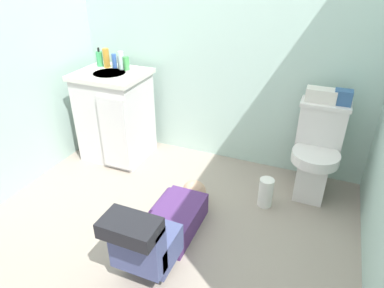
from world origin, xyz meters
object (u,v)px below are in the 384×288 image
Objects in this scene: vanity_cabinet at (116,115)px; faucet at (119,62)px; soap_dispenser at (100,59)px; bottle_blue at (114,61)px; bottle_amber at (106,58)px; bottle_green at (126,63)px; bottle_clear at (121,60)px; toilet at (316,152)px; toiletry_bag at (343,97)px; tissue_box at (321,95)px; paper_towel_roll at (266,192)px; person_plumber at (163,226)px.

faucet is (-0.00, 0.15, 0.45)m from vanity_cabinet.
vanity_cabinet is 0.52m from soap_dispenser.
bottle_blue is (-0.04, 0.13, 0.46)m from vanity_cabinet.
soap_dispenser is at bearing -178.13° from bottle_blue.
vanity_cabinet is 0.48m from bottle_blue.
faucet is at bearing 13.54° from bottle_amber.
soap_dispenser is 1.40× the size of bottle_green.
vanity_cabinet is 0.50m from bottle_clear.
soap_dispenser is 0.08m from bottle_amber.
toilet is 1.88m from bottle_blue.
toilet is at bearing -0.70° from bottle_amber.
bottle_amber reaches higher than bottle_green.
toiletry_bag is at bearing 5.72° from vanity_cabinet.
bottle_green is at bearing -1.48° from bottle_clear.
tissue_box is 0.84m from paper_towel_roll.
vanity_cabinet is 0.51m from bottle_amber.
toilet is at bearing 50.79° from person_plumber.
bottle_clear is at bearing -0.68° from bottle_amber.
bottle_blue is 1.06× the size of bottle_green.
paper_towel_roll is (1.66, -0.35, -0.77)m from soap_dispenser.
bottle_green reaches higher than toiletry_bag.
soap_dispenser is (-1.96, 0.03, 0.52)m from toilet.
soap_dispenser reaches higher than toiletry_bag.
bottle_green is (-0.85, 1.03, 0.70)m from person_plumber.
tissue_box is (1.72, 0.04, -0.07)m from faucet.
bottle_green is at bearing -6.29° from bottle_blue.
bottle_amber is at bearing -177.88° from tissue_box.
paper_towel_roll is at bearing -12.24° from bottle_amber.
paper_towel_roll is (1.42, -0.34, -0.78)m from bottle_clear.
paper_towel_roll is at bearing -133.20° from toilet.
vanity_cabinet is at bearing -174.28° from toiletry_bag.
vanity_cabinet is 8.20× the size of faucet.
soap_dispenser reaches higher than paper_towel_roll.
bottle_green is at bearing -177.71° from toiletry_bag.
soap_dispenser reaches higher than vanity_cabinet.
bottle_amber reaches higher than vanity_cabinet.
bottle_clear is (0.04, 0.12, 0.48)m from vanity_cabinet.
person_plumber is 0.87m from paper_towel_roll.
toiletry_bag is at bearing 49.83° from person_plumber.
tissue_box is 0.15m from toiletry_bag.
person_plumber is at bearing -42.54° from soap_dispenser.
bottle_amber is at bearing 179.30° from toilet.
person_plumber is at bearing -44.19° from vanity_cabinet.
vanity_cabinet reaches higher than toilet.
toilet is at bearing -0.70° from bottle_clear.
bottle_green is at bearing 129.43° from person_plumber.
toilet is 1.80m from bottle_clear.
tissue_box is 1.84m from bottle_amber.
tissue_box is at bearing 1.83° from bottle_blue.
bottle_green is (-1.78, -0.07, 0.07)m from toiletry_bag.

